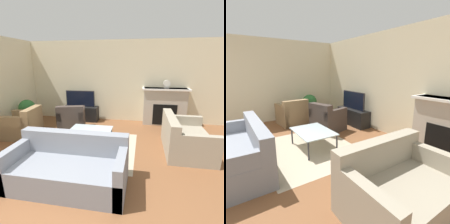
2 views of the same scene
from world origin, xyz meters
TOP-DOWN VIEW (x-y plane):
  - wall_back at (0.00, 4.42)m, footprint 8.60×0.06m
  - wall_left at (-2.83, 2.19)m, footprint 0.06×7.39m
  - area_rug at (-0.07, 2.16)m, footprint 2.22×1.93m
  - tv_stand at (-0.96, 4.12)m, footprint 1.22×0.39m
  - tv at (-0.96, 4.11)m, footprint 1.01×0.06m
  - couch_sectional at (-0.00, 0.85)m, footprint 1.92×0.90m
  - couch_loveseat at (2.14, 2.39)m, footprint 0.97×1.43m
  - armchair_by_window at (-2.04, 2.50)m, footprint 0.93×0.86m
  - armchair_accent at (-0.89, 3.13)m, footprint 0.93×0.98m
  - coffee_table at (-0.07, 2.29)m, footprint 1.02×0.73m
  - potted_plant at (-2.44, 3.29)m, footprint 0.51×0.51m

SIDE VIEW (x-z plane):
  - area_rug at x=-0.07m, z-range 0.00..0.00m
  - tv_stand at x=-0.96m, z-range 0.00..0.51m
  - couch_loveseat at x=2.14m, z-range -0.12..0.70m
  - couch_sectional at x=0.00m, z-range -0.12..0.70m
  - armchair_by_window at x=-2.04m, z-range -0.11..0.71m
  - armchair_accent at x=-0.89m, z-range -0.11..0.71m
  - coffee_table at x=-0.07m, z-range 0.17..0.57m
  - potted_plant at x=-2.44m, z-range 0.13..0.99m
  - tv at x=-0.96m, z-range 0.51..1.06m
  - wall_back at x=0.00m, z-range 0.00..2.70m
  - wall_left at x=-2.83m, z-range 0.00..2.70m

